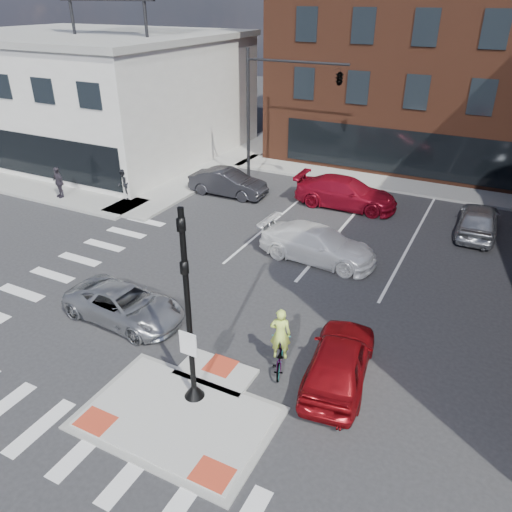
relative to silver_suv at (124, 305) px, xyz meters
The scene contains 18 objects.
ground 5.28m from the silver_suv, 30.75° to the right, with size 120.00×120.00×0.00m, color #28282B.
refuge_island 5.41m from the silver_suv, 33.12° to the right, with size 5.40×4.65×0.13m.
sidewalk_nw 17.60m from the silver_suv, 134.20° to the left, with size 23.50×20.50×0.15m.
sidewalk_n 20.73m from the silver_suv, 68.79° to the left, with size 26.00×3.00×0.15m, color gray.
building_nw 24.86m from the silver_suv, 135.29° to the left, with size 20.40×16.40×14.40m.
building_n 31.09m from the silver_suv, 75.65° to the left, with size 24.40×18.40×15.50m.
building_far_left 49.52m from the silver_suv, 89.42° to the left, with size 10.00×12.00×10.00m, color slate.
signal_pole 5.33m from the silver_suv, 26.89° to the right, with size 0.60×0.60×5.98m.
mast_arm_signal 16.33m from the silver_suv, 86.17° to the left, with size 6.10×2.24×8.00m.
silver_suv is the anchor object (origin of this frame).
red_sedan 8.01m from the silver_suv, ahead, with size 1.80×4.47×1.52m, color maroon.
white_pickup 8.89m from the silver_suv, 59.11° to the left, with size 2.16×5.32×1.54m, color white.
bg_car_dark 13.28m from the silver_suv, 103.52° to the left, with size 1.62×4.64×1.53m, color #232328.
bg_car_silver 17.42m from the silver_suv, 52.24° to the left, with size 1.85×4.61×1.57m, color #A6A9AD.
bg_car_red 14.79m from the silver_suv, 75.58° to the left, with size 2.31×5.69×1.65m, color maroon.
cyclist 6.16m from the silver_suv, ahead, with size 1.17×1.88×2.23m.
pedestrian_a 12.22m from the silver_suv, 130.22° to the left, with size 0.86×0.67×1.77m, color black.
pedestrian_b 13.89m from the silver_suv, 145.62° to the left, with size 1.05×0.44×1.79m, color #312B35.
Camera 1 is at (6.70, -8.68, 10.63)m, focal length 35.00 mm.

